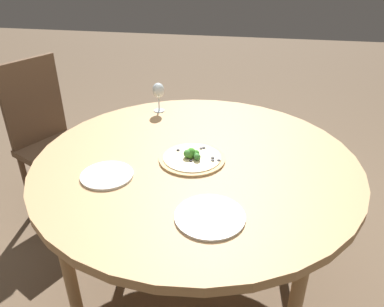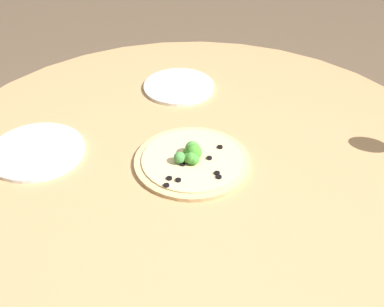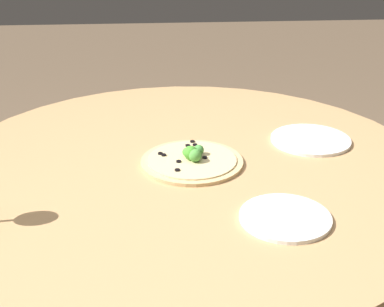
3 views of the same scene
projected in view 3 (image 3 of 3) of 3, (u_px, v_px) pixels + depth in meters
dining_table at (187, 178)px, 1.52m from camera, size 1.39×1.39×0.77m
pizza at (192, 160)px, 1.48m from camera, size 0.28×0.28×0.05m
plate_near at (311, 140)px, 1.62m from camera, size 0.24×0.24×0.01m
plate_far at (285, 217)px, 1.21m from camera, size 0.21×0.21×0.01m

